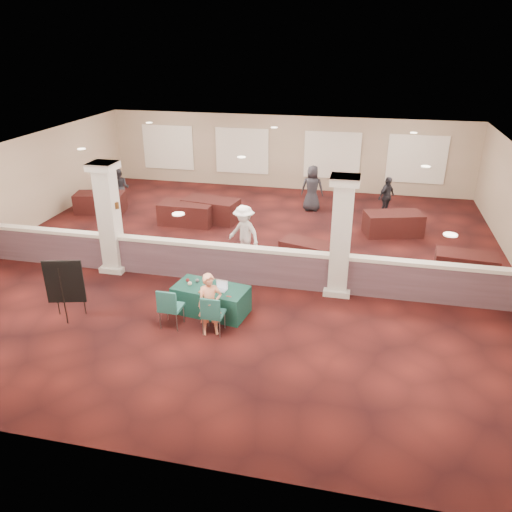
% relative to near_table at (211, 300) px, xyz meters
% --- Properties ---
extents(ground, '(16.00, 16.00, 0.00)m').
position_rel_near_table_xyz_m(ground, '(-0.01, 3.25, -0.35)').
color(ground, '#441311').
rests_on(ground, ground).
extents(wall_back, '(16.00, 0.04, 3.20)m').
position_rel_near_table_xyz_m(wall_back, '(-0.01, 11.25, 1.25)').
color(wall_back, gray).
rests_on(wall_back, ground).
extents(wall_front, '(16.00, 0.04, 3.20)m').
position_rel_near_table_xyz_m(wall_front, '(-0.01, -4.75, 1.25)').
color(wall_front, gray).
rests_on(wall_front, ground).
extents(wall_left, '(0.04, 16.00, 3.20)m').
position_rel_near_table_xyz_m(wall_left, '(-8.01, 3.25, 1.25)').
color(wall_left, gray).
rests_on(wall_left, ground).
extents(ceiling, '(16.00, 16.00, 0.02)m').
position_rel_near_table_xyz_m(ceiling, '(-0.01, 3.25, 2.85)').
color(ceiling, white).
rests_on(ceiling, wall_back).
extents(partition_wall, '(15.60, 0.28, 1.10)m').
position_rel_near_table_xyz_m(partition_wall, '(-0.01, 1.75, 0.22)').
color(partition_wall, '#4D343D').
rests_on(partition_wall, ground).
extents(column_left, '(0.72, 0.72, 3.20)m').
position_rel_near_table_xyz_m(column_left, '(-3.51, 1.75, 1.29)').
color(column_left, silver).
rests_on(column_left, ground).
extents(column_right, '(0.72, 0.72, 3.20)m').
position_rel_near_table_xyz_m(column_right, '(2.99, 1.75, 1.29)').
color(column_right, silver).
rests_on(column_right, ground).
extents(sconce_left, '(0.12, 0.12, 0.18)m').
position_rel_near_table_xyz_m(sconce_left, '(-3.79, 1.75, 1.65)').
color(sconce_left, brown).
rests_on(sconce_left, column_left).
extents(sconce_right, '(0.12, 0.12, 0.18)m').
position_rel_near_table_xyz_m(sconce_right, '(-3.23, 1.75, 1.65)').
color(sconce_right, brown).
rests_on(sconce_right, column_left).
extents(near_table, '(1.93, 1.19, 0.69)m').
position_rel_near_table_xyz_m(near_table, '(0.00, 0.00, 0.00)').
color(near_table, '#0E342E').
rests_on(near_table, ground).
extents(conf_chair_main, '(0.49, 0.50, 0.97)m').
position_rel_near_table_xyz_m(conf_chair_main, '(0.33, -0.94, 0.23)').
color(conf_chair_main, '#1F5A54').
rests_on(conf_chair_main, ground).
extents(conf_chair_side, '(0.52, 0.53, 1.01)m').
position_rel_near_table_xyz_m(conf_chair_side, '(-0.72, -0.90, 0.25)').
color(conf_chair_side, '#1F5A54').
rests_on(conf_chair_side, ground).
extents(easel_board, '(0.89, 0.53, 1.55)m').
position_rel_near_table_xyz_m(easel_board, '(-3.28, -1.05, 0.64)').
color(easel_board, black).
rests_on(easel_board, ground).
extents(woman, '(0.64, 0.54, 1.52)m').
position_rel_near_table_xyz_m(woman, '(0.28, -0.93, 0.41)').
color(woman, '#FFA36E').
rests_on(woman, ground).
extents(far_table_front_left, '(1.95, 1.00, 0.79)m').
position_rel_near_table_xyz_m(far_table_front_left, '(-2.77, 5.90, 0.05)').
color(far_table_front_left, black).
rests_on(far_table_front_left, ground).
extents(far_table_front_center, '(1.75, 1.23, 0.64)m').
position_rel_near_table_xyz_m(far_table_front_center, '(1.94, 3.55, -0.03)').
color(far_table_front_center, black).
rests_on(far_table_front_center, ground).
extents(far_table_front_right, '(1.76, 0.99, 0.68)m').
position_rel_near_table_xyz_m(far_table_front_right, '(6.49, 3.55, -0.01)').
color(far_table_front_right, black).
rests_on(far_table_front_right, ground).
extents(far_table_back_left, '(2.02, 1.32, 0.76)m').
position_rel_near_table_xyz_m(far_table_back_left, '(-6.51, 6.45, 0.03)').
color(far_table_back_left, black).
rests_on(far_table_back_left, ground).
extents(far_table_back_center, '(2.14, 1.32, 0.81)m').
position_rel_near_table_xyz_m(far_table_back_center, '(-2.01, 6.45, 0.06)').
color(far_table_back_center, black).
rests_on(far_table_back_center, ground).
extents(far_table_back_right, '(2.11, 1.47, 0.78)m').
position_rel_near_table_xyz_m(far_table_back_right, '(4.54, 6.45, 0.04)').
color(far_table_back_right, black).
rests_on(far_table_back_right, ground).
extents(attendee_a, '(0.77, 0.48, 1.52)m').
position_rel_near_table_xyz_m(attendee_a, '(-6.03, 7.25, 0.41)').
color(attendee_a, black).
rests_on(attendee_a, ground).
extents(attendee_b, '(1.23, 0.97, 1.74)m').
position_rel_near_table_xyz_m(attendee_b, '(0.04, 3.25, 0.52)').
color(attendee_b, silver).
rests_on(attendee_b, ground).
extents(attendee_c, '(0.89, 0.98, 1.53)m').
position_rel_near_table_xyz_m(attendee_c, '(4.31, 8.32, 0.42)').
color(attendee_c, black).
rests_on(attendee_c, ground).
extents(attendee_d, '(0.89, 0.49, 1.78)m').
position_rel_near_table_xyz_m(attendee_d, '(1.49, 8.43, 0.54)').
color(attendee_d, black).
rests_on(attendee_d, ground).
extents(laptop_base, '(0.35, 0.27, 0.02)m').
position_rel_near_table_xyz_m(laptop_base, '(0.27, -0.09, 0.36)').
color(laptop_base, silver).
rests_on(laptop_base, near_table).
extents(laptop_screen, '(0.31, 0.06, 0.21)m').
position_rel_near_table_xyz_m(laptop_screen, '(0.29, 0.01, 0.47)').
color(laptop_screen, silver).
rests_on(laptop_screen, near_table).
extents(screen_glow, '(0.28, 0.05, 0.18)m').
position_rel_near_table_xyz_m(screen_glow, '(0.29, 0.01, 0.45)').
color(screen_glow, '#ADBBD0').
rests_on(screen_glow, near_table).
extents(knitting, '(0.42, 0.34, 0.03)m').
position_rel_near_table_xyz_m(knitting, '(0.01, -0.24, 0.36)').
color(knitting, '#D05B21').
rests_on(knitting, near_table).
extents(yarn_cream, '(0.10, 0.10, 0.10)m').
position_rel_near_table_xyz_m(yarn_cream, '(-0.53, -0.01, 0.40)').
color(yarn_cream, beige).
rests_on(yarn_cream, near_table).
extents(yarn_red, '(0.10, 0.10, 0.10)m').
position_rel_near_table_xyz_m(yarn_red, '(-0.65, 0.16, 0.39)').
color(yarn_red, maroon).
rests_on(yarn_red, near_table).
extents(yarn_grey, '(0.10, 0.10, 0.10)m').
position_rel_near_table_xyz_m(yarn_grey, '(-0.40, 0.18, 0.40)').
color(yarn_grey, '#545359').
rests_on(yarn_grey, near_table).
extents(scissors, '(0.12, 0.05, 0.01)m').
position_rel_near_table_xyz_m(scissors, '(0.57, -0.36, 0.35)').
color(scissors, red).
rests_on(scissors, near_table).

